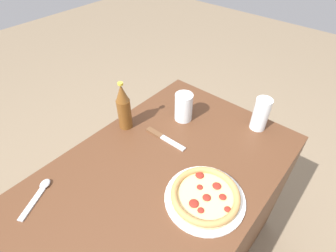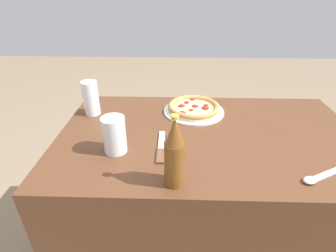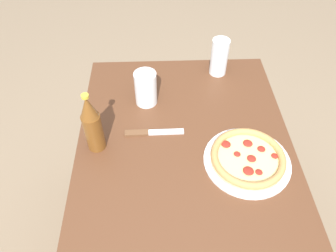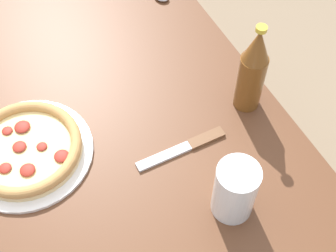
% 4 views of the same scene
% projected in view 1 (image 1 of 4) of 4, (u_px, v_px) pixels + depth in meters
% --- Properties ---
extents(table, '(1.21, 0.73, 0.74)m').
position_uv_depth(table, '(156.00, 227.00, 1.22)').
color(table, '#56331E').
rests_on(table, ground_plane).
extents(pizza_pepperoni, '(0.28, 0.28, 0.04)m').
position_uv_depth(pizza_pepperoni, '(205.00, 196.00, 0.90)').
color(pizza_pepperoni, white).
rests_on(pizza_pepperoni, table).
extents(glass_orange_juice, '(0.08, 0.08, 0.13)m').
position_uv_depth(glass_orange_juice, '(184.00, 108.00, 1.20)').
color(glass_orange_juice, white).
rests_on(glass_orange_juice, table).
extents(glass_cola, '(0.07, 0.07, 0.15)m').
position_uv_depth(glass_cola, '(260.00, 116.00, 1.14)').
color(glass_cola, white).
rests_on(glass_cola, table).
extents(beer_bottle, '(0.06, 0.06, 0.23)m').
position_uv_depth(beer_bottle, '(124.00, 107.00, 1.12)').
color(beer_bottle, brown).
rests_on(beer_bottle, table).
extents(knife, '(0.03, 0.21, 0.01)m').
position_uv_depth(knife, '(164.00, 138.00, 1.13)').
color(knife, brown).
rests_on(knife, table).
extents(spoon, '(0.16, 0.10, 0.02)m').
position_uv_depth(spoon, '(40.00, 192.00, 0.93)').
color(spoon, silver).
rests_on(spoon, table).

